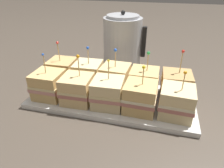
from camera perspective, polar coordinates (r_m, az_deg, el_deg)
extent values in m
plane|color=#4C4238|center=(0.75, 0.00, -4.73)|extent=(6.00, 6.00, 0.00)
cube|color=silver|center=(0.75, 0.00, -4.41)|extent=(0.59, 0.26, 0.01)
cube|color=silver|center=(0.74, 0.00, -3.83)|extent=(0.59, 0.26, 0.01)
cube|color=tan|center=(0.77, -17.27, -2.10)|extent=(0.10, 0.10, 0.04)
cube|color=tan|center=(0.75, -17.54, -0.51)|extent=(0.11, 0.11, 0.01)
cube|color=beige|center=(0.75, -17.66, 0.22)|extent=(0.10, 0.10, 0.01)
cube|color=#E0B771|center=(0.74, -17.92, 1.81)|extent=(0.10, 0.10, 0.04)
cylinder|color=tan|center=(0.72, -18.68, 5.16)|extent=(0.00, 0.01, 0.08)
sphere|color=blue|center=(0.71, -19.16, 7.95)|extent=(0.01, 0.01, 0.01)
cube|color=#DBB77A|center=(0.71, -9.65, -3.50)|extent=(0.10, 0.10, 0.04)
cube|color=#B26B60|center=(0.70, -9.82, -1.82)|extent=(0.11, 0.11, 0.01)
cube|color=beige|center=(0.70, -9.89, -1.05)|extent=(0.11, 0.11, 0.01)
cube|color=#E8C281|center=(0.68, -10.05, 0.64)|extent=(0.10, 0.10, 0.04)
cylinder|color=tan|center=(0.67, -9.46, 4.67)|extent=(0.00, 0.00, 0.08)
sphere|color=orange|center=(0.65, -9.74, 7.82)|extent=(0.01, 0.01, 0.01)
cube|color=beige|center=(0.69, -1.22, -4.58)|extent=(0.10, 0.10, 0.04)
cube|color=tan|center=(0.67, -1.24, -2.85)|extent=(0.11, 0.11, 0.01)
cube|color=beige|center=(0.67, -1.25, -2.05)|extent=(0.11, 0.11, 0.01)
cube|color=beige|center=(0.65, -1.27, -0.30)|extent=(0.10, 0.10, 0.04)
cylinder|color=tan|center=(0.64, -0.67, 3.66)|extent=(0.00, 0.01, 0.08)
sphere|color=yellow|center=(0.63, -0.69, 6.68)|extent=(0.01, 0.01, 0.01)
cube|color=tan|center=(0.67, 7.87, -5.84)|extent=(0.10, 0.10, 0.04)
cube|color=#B26B60|center=(0.65, 8.01, -4.08)|extent=(0.11, 0.11, 0.01)
cube|color=beige|center=(0.65, 8.08, -3.27)|extent=(0.11, 0.11, 0.01)
cube|color=#E0B771|center=(0.64, 8.22, -1.50)|extent=(0.10, 0.10, 0.04)
cylinder|color=tan|center=(0.62, 8.84, 1.94)|extent=(0.00, 0.00, 0.07)
sphere|color=yellow|center=(0.60, 9.08, 4.78)|extent=(0.01, 0.01, 0.01)
cube|color=beige|center=(0.67, 17.58, -6.96)|extent=(0.11, 0.11, 0.04)
cube|color=#B26B60|center=(0.66, 17.89, -5.23)|extent=(0.11, 0.11, 0.01)
cube|color=beige|center=(0.65, 18.04, -4.44)|extent=(0.11, 0.11, 0.01)
cube|color=beige|center=(0.64, 18.35, -2.69)|extent=(0.11, 0.11, 0.04)
cylinder|color=tan|center=(0.61, 19.69, 0.28)|extent=(0.00, 0.01, 0.07)
sphere|color=orange|center=(0.60, 20.20, 3.06)|extent=(0.01, 0.01, 0.01)
cube|color=tan|center=(0.85, -13.64, 1.53)|extent=(0.10, 0.10, 0.04)
cube|color=#B26B60|center=(0.84, -13.83, 3.02)|extent=(0.11, 0.11, 0.01)
cube|color=beige|center=(0.83, -13.92, 3.69)|extent=(0.11, 0.11, 0.01)
cylinder|color=red|center=(0.82, -14.53, 3.62)|extent=(0.07, 0.07, 0.00)
cube|color=tan|center=(0.82, -14.14, 5.42)|extent=(0.10, 0.10, 0.04)
cylinder|color=tan|center=(0.80, -14.97, 8.58)|extent=(0.00, 0.01, 0.08)
sphere|color=red|center=(0.79, -15.34, 11.32)|extent=(0.01, 0.01, 0.01)
cube|color=beige|center=(0.80, -6.65, 0.65)|extent=(0.10, 0.10, 0.04)
cube|color=tan|center=(0.79, -6.75, 2.21)|extent=(0.11, 0.11, 0.01)
cube|color=beige|center=(0.79, -6.79, 2.91)|extent=(0.11, 0.11, 0.01)
cylinder|color=red|center=(0.77, -7.28, 2.82)|extent=(0.07, 0.07, 0.00)
cube|color=beige|center=(0.78, -6.91, 4.73)|extent=(0.10, 0.10, 0.04)
cylinder|color=tan|center=(0.75, -6.81, 7.69)|extent=(0.00, 0.01, 0.07)
sphere|color=blue|center=(0.74, -6.96, 10.20)|extent=(0.01, 0.01, 0.01)
cube|color=#DBB77A|center=(0.77, 0.93, -0.36)|extent=(0.10, 0.10, 0.04)
cube|color=tan|center=(0.76, 0.94, 1.24)|extent=(0.11, 0.11, 0.01)
cube|color=beige|center=(0.76, 0.95, 1.97)|extent=(0.11, 0.11, 0.01)
cylinder|color=red|center=(0.74, 0.63, 1.86)|extent=(0.07, 0.07, 0.00)
cube|color=#E8C281|center=(0.74, 0.97, 3.85)|extent=(0.10, 0.10, 0.04)
cylinder|color=tan|center=(0.72, 1.19, 6.96)|extent=(0.00, 0.01, 0.08)
sphere|color=blue|center=(0.71, 1.22, 9.64)|extent=(0.01, 0.01, 0.01)
cube|color=tan|center=(0.76, 8.92, -1.37)|extent=(0.10, 0.10, 0.04)
cube|color=#B26B60|center=(0.75, 9.06, 0.25)|extent=(0.11, 0.11, 0.01)
cube|color=beige|center=(0.74, 9.12, 0.99)|extent=(0.10, 0.10, 0.01)
cube|color=#E0B771|center=(0.73, 9.26, 2.61)|extent=(0.10, 0.10, 0.04)
cylinder|color=tan|center=(0.71, 10.12, 5.86)|extent=(0.00, 0.00, 0.08)
sphere|color=green|center=(0.69, 10.39, 8.68)|extent=(0.01, 0.01, 0.01)
cube|color=tan|center=(0.76, 17.45, -2.32)|extent=(0.10, 0.10, 0.04)
cube|color=#B26B60|center=(0.75, 17.72, -0.72)|extent=(0.11, 0.11, 0.01)
cube|color=beige|center=(0.74, 17.84, 0.00)|extent=(0.11, 0.11, 0.01)
cube|color=tan|center=(0.73, 18.11, 1.60)|extent=(0.10, 0.10, 0.04)
cylinder|color=tan|center=(0.72, 19.12, 5.58)|extent=(0.00, 0.01, 0.09)
sphere|color=red|center=(0.71, 19.68, 8.79)|extent=(0.01, 0.01, 0.01)
cylinder|color=#B7BABF|center=(1.00, 2.95, 11.69)|extent=(0.18, 0.18, 0.24)
cylinder|color=#B7BABF|center=(0.97, 3.15, 18.78)|extent=(0.15, 0.15, 0.01)
sphere|color=black|center=(0.97, 3.18, 19.72)|extent=(0.02, 0.02, 0.02)
cube|color=black|center=(0.98, 9.07, 11.78)|extent=(0.02, 0.02, 0.14)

